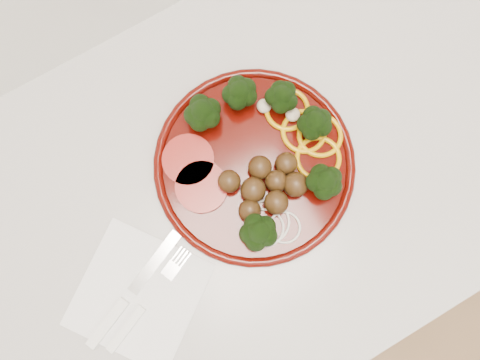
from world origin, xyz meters
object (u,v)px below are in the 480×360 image
napkin (139,295)px  knife (123,304)px  fork (136,317)px  plate (260,159)px

napkin → knife: bearing=-179.7°
napkin → fork: (-0.02, -0.02, 0.01)m
plate → knife: plate is taller
knife → fork: size_ratio=1.13×
napkin → knife: size_ratio=0.89×
knife → fork: bearing=-97.0°
fork → napkin: bearing=33.3°
plate → knife: 0.28m
napkin → plate: bearing=17.7°
plate → fork: plate is taller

